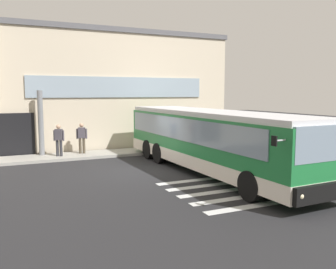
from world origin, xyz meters
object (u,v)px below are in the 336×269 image
at_px(bus_main_foreground, 210,142).
at_px(passenger_near_column, 59,138).
at_px(entry_support_column, 41,123).
at_px(passenger_by_doorway, 82,137).
at_px(safety_bollard_yellow, 180,145).

xyz_separation_m(bus_main_foreground, passenger_near_column, (-5.58, 6.01, -0.22)).
bearing_deg(entry_support_column, passenger_by_doorway, -10.82).
relative_size(bus_main_foreground, passenger_by_doorway, 7.33).
xyz_separation_m(entry_support_column, safety_bollard_yellow, (7.36, -1.80, -1.42)).
relative_size(bus_main_foreground, safety_bollard_yellow, 13.65).
height_order(bus_main_foreground, passenger_by_doorway, bus_main_foreground).
bearing_deg(entry_support_column, safety_bollard_yellow, -13.74).
bearing_deg(passenger_near_column, bus_main_foreground, -47.10).
bearing_deg(safety_bollard_yellow, entry_support_column, 166.26).
height_order(passenger_by_doorway, safety_bollard_yellow, passenger_by_doorway).
bearing_deg(safety_bollard_yellow, bus_main_foreground, -101.00).
height_order(bus_main_foreground, safety_bollard_yellow, bus_main_foreground).
bearing_deg(passenger_near_column, passenger_by_doorway, 15.11).
height_order(passenger_near_column, safety_bollard_yellow, passenger_near_column).
distance_m(bus_main_foreground, passenger_near_column, 8.21).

